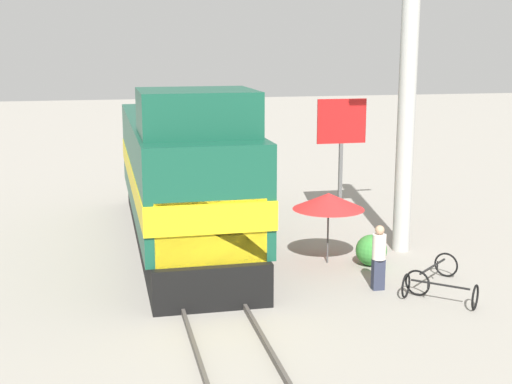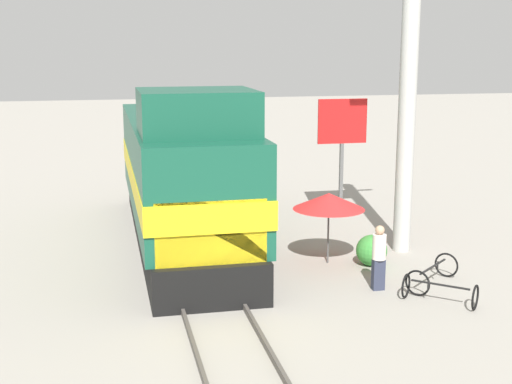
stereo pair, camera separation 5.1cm
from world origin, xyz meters
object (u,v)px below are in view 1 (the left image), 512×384
object	(u,v)px
bicycle_spare	(440,291)
vendor_umbrella	(329,201)
locomotive	(183,179)
utility_pole	(408,81)
bicycle	(432,273)
person_bystander	(379,255)
billboard_sign	(341,130)

from	to	relation	value
bicycle_spare	vendor_umbrella	bearing A→B (deg)	-114.70
locomotive	utility_pole	bearing A→B (deg)	-17.20
utility_pole	bicycle	world-z (taller)	utility_pole
utility_pole	bicycle	distance (m)	5.64
locomotive	utility_pole	world-z (taller)	utility_pole
locomotive	person_bystander	world-z (taller)	locomotive
vendor_umbrella	person_bystander	world-z (taller)	vendor_umbrella
person_bystander	bicycle	distance (m)	1.55
locomotive	billboard_sign	size ratio (longest dim) A/B	2.93
locomotive	person_bystander	distance (m)	6.69
vendor_umbrella	utility_pole	bearing A→B (deg)	15.97
billboard_sign	bicycle_spare	bearing A→B (deg)	-93.94
billboard_sign	bicycle_spare	distance (m)	9.43
billboard_sign	person_bystander	size ratio (longest dim) A/B	2.50
vendor_umbrella	person_bystander	distance (m)	2.60
locomotive	billboard_sign	xyz separation A→B (m)	(5.92, 2.73, 1.00)
vendor_umbrella	billboard_sign	xyz separation A→B (m)	(2.21, 5.38, 1.29)
bicycle	billboard_sign	bearing A→B (deg)	-42.31
utility_pole	bicycle_spare	bearing A→B (deg)	-102.10
bicycle_spare	locomotive	bearing A→B (deg)	-98.25
locomotive	bicycle	size ratio (longest dim) A/B	6.63
locomotive	bicycle_spare	bearing A→B (deg)	-49.81
utility_pole	billboard_sign	bearing A→B (deg)	93.81
vendor_umbrella	bicycle	size ratio (longest dim) A/B	1.09
locomotive	bicycle_spare	distance (m)	8.39
bicycle_spare	bicycle	bearing A→B (deg)	-156.95
utility_pole	person_bystander	world-z (taller)	utility_pole
locomotive	vendor_umbrella	xyz separation A→B (m)	(3.70, -2.65, -0.29)
billboard_sign	person_bystander	world-z (taller)	billboard_sign
utility_pole	person_bystander	distance (m)	5.51
bicycle_spare	person_bystander	bearing A→B (deg)	-98.15
person_bystander	bicycle_spare	world-z (taller)	person_bystander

